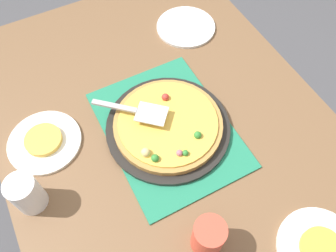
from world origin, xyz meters
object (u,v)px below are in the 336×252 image
at_px(cup_near, 208,237).
at_px(plate_near_left, 320,250).
at_px(cup_corner, 26,194).
at_px(pizza_server, 136,111).
at_px(served_slice_right, 43,140).
at_px(pizza, 168,124).
at_px(plate_side, 186,27).
at_px(plate_far_right, 45,142).
at_px(pizza_pan, 168,127).
at_px(served_slice_left, 322,249).

bearing_deg(cup_near, plate_near_left, 58.43).
distance_m(plate_near_left, cup_corner, 0.77).
xyz_separation_m(cup_near, pizza_server, (-0.41, -0.00, 0.01)).
relative_size(served_slice_right, cup_near, 0.92).
xyz_separation_m(pizza, pizza_server, (-0.07, -0.07, 0.04)).
bearing_deg(served_slice_right, plate_near_left, 39.95).
xyz_separation_m(pizza, plate_side, (-0.37, 0.27, -0.03)).
relative_size(plate_near_left, pizza_server, 1.10).
distance_m(plate_near_left, plate_far_right, 0.82).
xyz_separation_m(pizza_pan, pizza_server, (-0.06, -0.07, 0.06)).
distance_m(cup_corner, pizza_server, 0.37).
bearing_deg(served_slice_left, plate_far_right, -140.05).
bearing_deg(cup_corner, cup_near, 49.21).
distance_m(served_slice_right, pizza_server, 0.29).
relative_size(served_slice_left, cup_corner, 0.92).
xyz_separation_m(pizza_pan, served_slice_left, (0.50, 0.18, 0.01)).
bearing_deg(plate_far_right, cup_near, 30.41).
bearing_deg(pizza_pan, served_slice_right, -110.38).
bearing_deg(plate_far_right, served_slice_right, 0.00).
xyz_separation_m(plate_near_left, plate_side, (-0.86, 0.09, 0.00)).
height_order(served_slice_left, served_slice_right, same).
xyz_separation_m(pizza_pan, plate_near_left, (0.50, 0.18, -0.01)).
bearing_deg(plate_near_left, served_slice_left, 0.00).
height_order(pizza_pan, pizza_server, pizza_server).
bearing_deg(cup_near, plate_side, 154.59).
height_order(plate_near_left, served_slice_right, served_slice_right).
xyz_separation_m(plate_far_right, served_slice_left, (0.63, 0.53, 0.01)).
height_order(pizza, plate_side, pizza).
relative_size(served_slice_right, cup_corner, 0.92).
distance_m(plate_near_left, cup_near, 0.29).
bearing_deg(pizza_server, cup_near, 0.29).
height_order(pizza_pan, plate_far_right, pizza_pan).
xyz_separation_m(plate_side, cup_corner, (0.40, -0.70, 0.06)).
bearing_deg(served_slice_right, plate_far_right, 0.00).
distance_m(served_slice_left, cup_near, 0.29).
height_order(pizza_pan, cup_corner, cup_corner).
bearing_deg(served_slice_right, pizza, 69.38).
relative_size(plate_side, served_slice_left, 2.00).
height_order(served_slice_left, cup_near, cup_near).
relative_size(plate_near_left, plate_side, 1.00).
bearing_deg(plate_far_right, cup_corner, -26.30).
distance_m(pizza_pan, pizza, 0.02).
distance_m(pizza, pizza_server, 0.10).
bearing_deg(pizza, cup_near, -11.48).
height_order(pizza_pan, plate_side, pizza_pan).
relative_size(served_slice_left, served_slice_right, 1.00).
bearing_deg(plate_side, cup_near, -25.41).
relative_size(pizza_pan, plate_near_left, 1.73).
bearing_deg(plate_near_left, plate_far_right, -140.05).
distance_m(plate_far_right, served_slice_right, 0.01).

